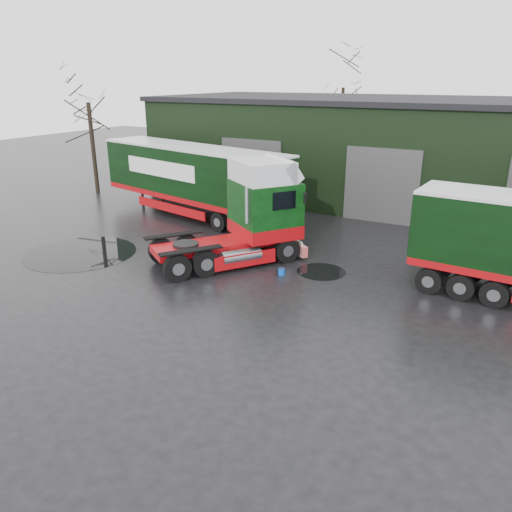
{
  "coord_description": "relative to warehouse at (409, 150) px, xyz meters",
  "views": [
    {
      "loc": [
        8.72,
        -12.47,
        7.54
      ],
      "look_at": [
        0.99,
        1.74,
        1.7
      ],
      "focal_mm": 35.0,
      "sensor_mm": 36.0,
      "label": 1
    }
  ],
  "objects": [
    {
      "name": "ground",
      "position": [
        -2.0,
        -20.0,
        -3.16
      ],
      "size": [
        100.0,
        100.0,
        0.0
      ],
      "primitive_type": "plane",
      "color": "black"
    },
    {
      "name": "puddle_2",
      "position": [
        -10.43,
        -17.6,
        -3.15
      ],
      "size": [
        4.97,
        4.97,
        0.01
      ],
      "primitive_type": "cylinder",
      "color": "black",
      "rests_on": "ground"
    },
    {
      "name": "puddle_1",
      "position": [
        -0.01,
        -14.51,
        -3.15
      ],
      "size": [
        1.99,
        1.99,
        0.01
      ],
      "primitive_type": "cylinder",
      "color": "black",
      "rests_on": "ground"
    },
    {
      "name": "tree_back_a",
      "position": [
        -8.0,
        10.0,
        1.59
      ],
      "size": [
        4.4,
        4.4,
        9.5
      ],
      "primitive_type": null,
      "color": "black",
      "rests_on": "ground"
    },
    {
      "name": "tree_left",
      "position": [
        -19.0,
        -8.0,
        1.09
      ],
      "size": [
        4.4,
        4.4,
        8.5
      ],
      "primitive_type": null,
      "color": "black",
      "rests_on": "ground"
    },
    {
      "name": "hero_tractor",
      "position": [
        -4.07,
        -15.5,
        -1.0
      ],
      "size": [
        6.43,
        7.35,
        4.31
      ],
      "primitive_type": null,
      "rotation": [
        0.0,
        0.0,
        -0.62
      ],
      "color": "black",
      "rests_on": "ground"
    },
    {
      "name": "trailer_left",
      "position": [
        -9.5,
        -10.0,
        -1.16
      ],
      "size": [
        13.12,
        5.47,
        3.99
      ],
      "primitive_type": null,
      "rotation": [
        0.0,
        0.0,
        1.34
      ],
      "color": "silver",
      "rests_on": "ground"
    },
    {
      "name": "wash_bucket",
      "position": [
        -1.29,
        -15.58,
        -3.02
      ],
      "size": [
        0.34,
        0.34,
        0.26
      ],
      "primitive_type": "cylinder",
      "rotation": [
        0.0,
        0.0,
        0.21
      ],
      "color": "#0849BC",
      "rests_on": "ground"
    },
    {
      "name": "warehouse",
      "position": [
        0.0,
        0.0,
        0.0
      ],
      "size": [
        32.4,
        12.4,
        6.3
      ],
      "color": "black",
      "rests_on": "ground"
    }
  ]
}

